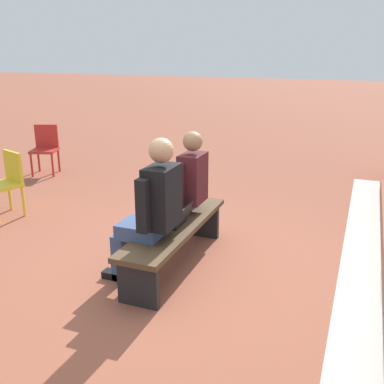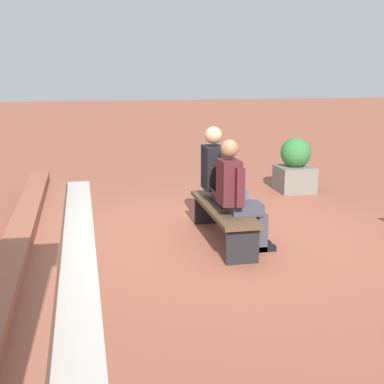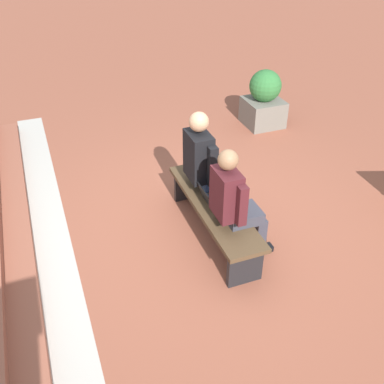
% 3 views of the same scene
% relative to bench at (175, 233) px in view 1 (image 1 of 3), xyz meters
% --- Properties ---
extents(ground_plane, '(60.00, 60.00, 0.00)m').
position_rel_bench_xyz_m(ground_plane, '(0.18, 0.07, -0.35)').
color(ground_plane, brown).
extents(concrete_strip, '(7.99, 0.40, 0.01)m').
position_rel_bench_xyz_m(concrete_strip, '(0.00, 1.76, -0.35)').
color(concrete_strip, '#B7B2A8').
rests_on(concrete_strip, ground).
extents(bench, '(1.80, 0.44, 0.45)m').
position_rel_bench_xyz_m(bench, '(0.00, 0.00, 0.00)').
color(bench, '#4C3823').
rests_on(bench, ground).
extents(person_student, '(0.52, 0.66, 1.31)m').
position_rel_bench_xyz_m(person_student, '(-0.37, -0.07, 0.35)').
color(person_student, '#383842').
rests_on(person_student, ground).
extents(person_adult, '(0.56, 0.71, 1.38)m').
position_rel_bench_xyz_m(person_adult, '(0.37, -0.07, 0.38)').
color(person_adult, '#384C75').
rests_on(person_adult, ground).
extents(laptop, '(0.32, 0.29, 0.21)m').
position_rel_bench_xyz_m(laptop, '(0.01, 0.01, 0.15)').
color(laptop, black).
rests_on(laptop, bench).
extents(plastic_chair_near_bench_right, '(0.54, 0.54, 0.84)m').
position_rel_bench_xyz_m(plastic_chair_near_bench_right, '(-2.44, -3.53, 0.13)').
color(plastic_chair_near_bench_right, red).
rests_on(plastic_chair_near_bench_right, ground).
extents(plastic_chair_foreground, '(0.54, 0.54, 0.84)m').
position_rel_bench_xyz_m(plastic_chair_foreground, '(-0.54, -2.62, 0.13)').
color(plastic_chair_foreground, gold).
rests_on(plastic_chair_foreground, ground).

